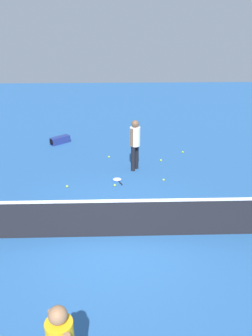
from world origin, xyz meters
The scene contains 11 objects.
ground_plane centered at (0.00, 0.00, 0.00)m, with size 40.00×40.00×0.00m, color #265693.
court_net centered at (0.00, 0.00, 0.50)m, with size 10.09×0.09×1.07m.
player_near_side centered at (-0.71, -3.86, 1.01)m, with size 0.47×0.48×1.70m.
tennis_racket_near_player centered at (-0.12, -3.04, 0.01)m, with size 0.40×0.61×0.03m.
tennis_ball_near_player centered at (1.40, -2.59, 0.03)m, with size 0.07×0.07×0.07m, color #C6E033.
tennis_ball_by_net centered at (0.17, -4.94, 0.03)m, with size 0.07×0.07×0.07m, color #C6E033.
tennis_ball_midcourt centered at (-0.03, -2.62, 0.03)m, with size 0.07×0.07×0.07m, color #C6E033.
tennis_ball_baseline centered at (-1.67, -4.55, 0.03)m, with size 0.07×0.07×0.07m, color #C6E033.
tennis_ball_stray_left centered at (-2.59, -5.33, 0.03)m, with size 0.07×0.07×0.07m, color #C6E033.
tennis_ball_stray_right centered at (-1.56, -2.95, 0.03)m, with size 0.07×0.07×0.07m, color #C6E033.
equipment_bag centered at (2.18, -6.53, 0.14)m, with size 0.79×0.73×0.28m.
Camera 1 is at (-0.07, 6.99, 4.81)m, focal length 37.88 mm.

